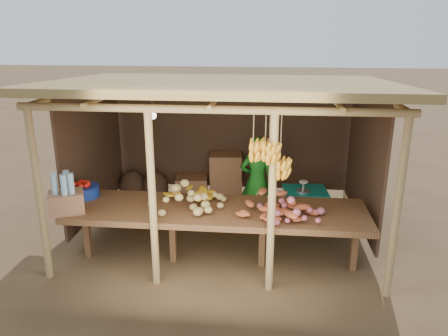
{
  "coord_description": "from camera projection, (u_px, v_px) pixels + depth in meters",
  "views": [
    {
      "loc": [
        0.61,
        -6.17,
        3.05
      ],
      "look_at": [
        0.0,
        0.0,
        1.05
      ],
      "focal_mm": 35.0,
      "sensor_mm": 36.0,
      "label": 1
    }
  ],
  "objects": [
    {
      "name": "ground",
      "position": [
        224.0,
        232.0,
        6.84
      ],
      "size": [
        60.0,
        60.0,
        0.0
      ],
      "primitive_type": "plane",
      "color": "brown",
      "rests_on": "ground"
    },
    {
      "name": "stall_structure",
      "position": [
        226.0,
        108.0,
        6.37
      ],
      "size": [
        4.7,
        3.5,
        2.43
      ],
      "color": "tan",
      "rests_on": "ground"
    },
    {
      "name": "counter",
      "position": [
        217.0,
        213.0,
        5.71
      ],
      "size": [
        3.9,
        1.05,
        0.8
      ],
      "color": "brown",
      "rests_on": "ground"
    },
    {
      "name": "potato_heap",
      "position": [
        185.0,
        195.0,
        5.66
      ],
      "size": [
        1.16,
        0.93,
        0.37
      ],
      "primitive_type": null,
      "rotation": [
        0.0,
        0.0,
        0.37
      ],
      "color": "tan",
      "rests_on": "counter"
    },
    {
      "name": "sweet_potato_heap",
      "position": [
        275.0,
        202.0,
        5.44
      ],
      "size": [
        1.08,
        0.82,
        0.36
      ],
      "primitive_type": null,
      "rotation": [
        0.0,
        0.0,
        -0.28
      ],
      "color": "#AE4E2C",
      "rests_on": "counter"
    },
    {
      "name": "onion_heap",
      "position": [
        292.0,
        204.0,
        5.38
      ],
      "size": [
        1.05,
        0.83,
        0.36
      ],
      "primitive_type": null,
      "rotation": [
        0.0,
        0.0,
        -0.36
      ],
      "color": "#B35766",
      "rests_on": "counter"
    },
    {
      "name": "banana_pile",
      "position": [
        188.0,
        189.0,
        5.89
      ],
      "size": [
        0.64,
        0.39,
        0.35
      ],
      "primitive_type": null,
      "rotation": [
        0.0,
        0.0,
        0.01
      ],
      "color": "gold",
      "rests_on": "counter"
    },
    {
      "name": "tomato_basin",
      "position": [
        83.0,
        190.0,
        6.07
      ],
      "size": [
        0.43,
        0.43,
        0.23
      ],
      "rotation": [
        0.0,
        0.0,
        0.24
      ],
      "color": "navy",
      "rests_on": "counter"
    },
    {
      "name": "bottle_box",
      "position": [
        66.0,
        197.0,
        5.52
      ],
      "size": [
        0.52,
        0.48,
        0.54
      ],
      "color": "#906040",
      "rests_on": "counter"
    },
    {
      "name": "vendor",
      "position": [
        257.0,
        181.0,
        6.91
      ],
      "size": [
        0.55,
        0.38,
        1.46
      ],
      "primitive_type": "imported",
      "rotation": [
        0.0,
        0.0,
        3.19
      ],
      "color": "#176A19",
      "rests_on": "ground"
    },
    {
      "name": "tarp_crate",
      "position": [
        304.0,
        207.0,
        6.94
      ],
      "size": [
        0.72,
        0.63,
        0.8
      ],
      "color": "brown",
      "rests_on": "ground"
    },
    {
      "name": "carton_stack",
      "position": [
        214.0,
        182.0,
        7.88
      ],
      "size": [
        1.24,
        0.53,
        0.9
      ],
      "color": "#906040",
      "rests_on": "ground"
    },
    {
      "name": "burlap_sacks",
      "position": [
        144.0,
        185.0,
        8.04
      ],
      "size": [
        0.92,
        0.48,
        0.65
      ],
      "color": "#483121",
      "rests_on": "ground"
    }
  ]
}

